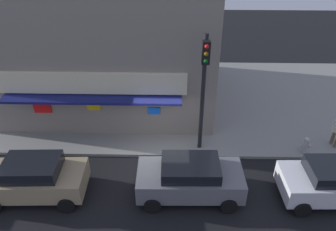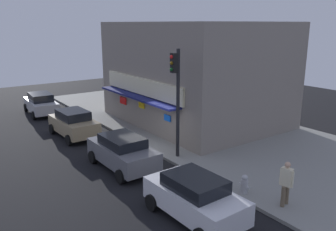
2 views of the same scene
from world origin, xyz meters
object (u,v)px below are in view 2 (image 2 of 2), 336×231
(parked_car_silver, at_px, (41,103))
(parked_car_grey, at_px, (123,151))
(potted_plant_by_doorway, at_px, (168,127))
(fire_hydrant, at_px, (244,184))
(parked_car_white, at_px, (195,197))
(parked_car_tan, at_px, (74,123))
(trash_can, at_px, (156,124))
(traffic_light, at_px, (176,90))
(pedestrian, at_px, (286,182))

(parked_car_silver, distance_m, parked_car_grey, 12.97)
(potted_plant_by_doorway, height_order, parked_car_silver, parked_car_silver)
(fire_hydrant, bearing_deg, parked_car_white, -87.58)
(potted_plant_by_doorway, relative_size, parked_car_white, 0.22)
(parked_car_tan, xyz_separation_m, parked_car_grey, (6.08, 0.17, -0.01))
(parked_car_white, bearing_deg, trash_can, 154.00)
(potted_plant_by_doorway, relative_size, parked_car_grey, 0.22)
(trash_can, xyz_separation_m, parked_car_grey, (3.93, -4.55, 0.33))
(traffic_light, xyz_separation_m, parked_car_silver, (-13.54, -2.99, -2.84))
(potted_plant_by_doorway, height_order, parked_car_tan, parked_car_tan)
(trash_can, height_order, parked_car_grey, parked_car_grey)
(fire_hydrant, bearing_deg, parked_car_tan, -166.20)
(potted_plant_by_doorway, bearing_deg, trash_can, 179.65)
(potted_plant_by_doorway, distance_m, parked_car_silver, 11.37)
(trash_can, height_order, parked_car_tan, parked_car_tan)
(pedestrian, xyz_separation_m, parked_car_grey, (-6.99, -3.18, -0.26))
(pedestrian, distance_m, parked_car_silver, 20.25)
(potted_plant_by_doorway, xyz_separation_m, parked_car_silver, (-10.34, -4.74, 0.20))
(trash_can, distance_m, pedestrian, 11.03)
(fire_hydrant, bearing_deg, trash_can, 168.55)
(fire_hydrant, distance_m, trash_can, 9.55)
(trash_can, relative_size, parked_car_grey, 0.18)
(parked_car_grey, bearing_deg, potted_plant_by_doorway, 120.09)
(parked_car_silver, bearing_deg, fire_hydrant, 8.81)
(potted_plant_by_doorway, relative_size, parked_car_silver, 0.21)
(pedestrian, relative_size, parked_car_white, 0.44)
(fire_hydrant, bearing_deg, parked_car_grey, -153.89)
(parked_car_white, relative_size, parked_car_grey, 0.97)
(traffic_light, xyz_separation_m, trash_can, (-4.50, 1.75, -3.15))
(parked_car_grey, bearing_deg, parked_car_silver, -179.15)
(parked_car_silver, relative_size, parked_car_tan, 1.07)
(trash_can, bearing_deg, traffic_light, -21.27)
(traffic_light, bearing_deg, parked_car_grey, -101.45)
(traffic_light, xyz_separation_m, parked_car_tan, (-6.65, -2.97, -2.81))
(trash_can, relative_size, pedestrian, 0.43)
(traffic_light, xyz_separation_m, pedestrian, (6.42, 0.38, -2.57))
(parked_car_grey, bearing_deg, trash_can, 130.82)
(parked_car_white, bearing_deg, parked_car_silver, -179.61)
(trash_can, relative_size, parked_car_white, 0.19)
(parked_car_white, xyz_separation_m, parked_car_grey, (-5.54, 0.07, 0.00))
(fire_hydrant, distance_m, potted_plant_by_doorway, 8.28)
(parked_car_silver, relative_size, parked_car_grey, 1.03)
(parked_car_silver, distance_m, parked_car_tan, 6.89)
(fire_hydrant, bearing_deg, parked_car_silver, -171.19)
(trash_can, bearing_deg, parked_car_tan, -114.50)
(parked_car_white, xyz_separation_m, parked_car_silver, (-18.51, -0.13, -0.01))
(parked_car_tan, distance_m, parked_car_grey, 6.09)
(parked_car_white, bearing_deg, fire_hydrant, 92.42)
(potted_plant_by_doorway, relative_size, parked_car_tan, 0.22)
(traffic_light, distance_m, pedestrian, 6.93)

